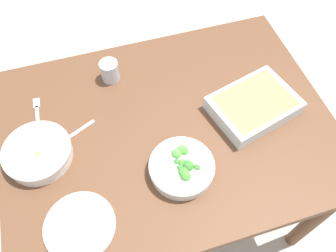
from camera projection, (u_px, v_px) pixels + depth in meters
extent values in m
plane|color=#B2A899|center=(168.00, 199.00, 1.87)|extent=(6.00, 6.00, 0.00)
cube|color=brown|center=(168.00, 129.00, 1.27)|extent=(1.20, 0.90, 0.04)
cylinder|color=brown|center=(316.00, 218.00, 1.46)|extent=(0.06, 0.06, 0.70)
cylinder|color=brown|center=(40.00, 132.00, 1.70)|extent=(0.06, 0.06, 0.70)
cylinder|color=brown|center=(242.00, 83.00, 1.87)|extent=(0.06, 0.06, 0.70)
cylinder|color=silver|center=(38.00, 153.00, 1.16)|extent=(0.22, 0.22, 0.05)
torus|color=silver|center=(36.00, 150.00, 1.14)|extent=(0.23, 0.23, 0.01)
cylinder|color=#B2844C|center=(38.00, 153.00, 1.16)|extent=(0.18, 0.18, 0.03)
sphere|color=#B2844C|center=(36.00, 149.00, 1.15)|extent=(0.01, 0.01, 0.01)
sphere|color=#B2844C|center=(38.00, 154.00, 1.13)|extent=(0.02, 0.02, 0.02)
sphere|color=#B2844C|center=(24.00, 164.00, 1.12)|extent=(0.02, 0.02, 0.02)
sphere|color=#C66633|center=(41.00, 149.00, 1.15)|extent=(0.01, 0.01, 0.01)
sphere|color=#C66633|center=(33.00, 147.00, 1.15)|extent=(0.01, 0.01, 0.01)
sphere|color=silver|center=(38.00, 166.00, 1.11)|extent=(0.02, 0.02, 0.02)
cylinder|color=silver|center=(182.00, 168.00, 1.13)|extent=(0.21, 0.21, 0.05)
torus|color=silver|center=(182.00, 165.00, 1.12)|extent=(0.22, 0.22, 0.01)
cylinder|color=#8CB272|center=(182.00, 168.00, 1.13)|extent=(0.17, 0.17, 0.02)
sphere|color=#478C38|center=(184.00, 152.00, 1.14)|extent=(0.03, 0.03, 0.03)
sphere|color=#569E42|center=(186.00, 171.00, 1.11)|extent=(0.02, 0.02, 0.02)
sphere|color=#3D7A33|center=(188.00, 166.00, 1.11)|extent=(0.04, 0.04, 0.04)
sphere|color=#478C38|center=(185.00, 173.00, 1.10)|extent=(0.03, 0.03, 0.03)
sphere|color=#3D7A33|center=(180.00, 168.00, 1.11)|extent=(0.03, 0.03, 0.03)
sphere|color=#569E42|center=(177.00, 154.00, 1.14)|extent=(0.04, 0.04, 0.04)
sphere|color=#569E42|center=(182.00, 150.00, 1.15)|extent=(0.03, 0.03, 0.03)
sphere|color=#3D7A33|center=(197.00, 168.00, 1.11)|extent=(0.03, 0.03, 0.03)
sphere|color=#478C38|center=(185.00, 177.00, 1.09)|extent=(0.04, 0.04, 0.04)
sphere|color=#478C38|center=(183.00, 173.00, 1.10)|extent=(0.04, 0.04, 0.04)
sphere|color=#3D7A33|center=(177.00, 162.00, 1.12)|extent=(0.02, 0.02, 0.02)
sphere|color=#478C38|center=(183.00, 164.00, 1.12)|extent=(0.03, 0.03, 0.03)
cube|color=silver|center=(254.00, 105.00, 1.27)|extent=(0.35, 0.29, 0.06)
cube|color=#DBAD56|center=(254.00, 104.00, 1.25)|extent=(0.30, 0.25, 0.04)
cylinder|color=#B2BCC6|center=(110.00, 71.00, 1.34)|extent=(0.07, 0.07, 0.08)
cylinder|color=black|center=(110.00, 73.00, 1.35)|extent=(0.06, 0.06, 0.05)
cylinder|color=silver|center=(80.00, 226.00, 1.05)|extent=(0.22, 0.22, 0.01)
cube|color=silver|center=(78.00, 132.00, 1.24)|extent=(0.13, 0.07, 0.01)
ellipsoid|color=silver|center=(57.00, 145.00, 1.20)|extent=(0.05, 0.04, 0.01)
cube|color=silver|center=(181.00, 171.00, 1.15)|extent=(0.05, 0.14, 0.01)
ellipsoid|color=silver|center=(167.00, 152.00, 1.19)|extent=(0.04, 0.05, 0.01)
cube|color=silver|center=(38.00, 121.00, 1.26)|extent=(0.02, 0.14, 0.01)
cube|color=silver|center=(37.00, 103.00, 1.30)|extent=(0.03, 0.04, 0.01)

